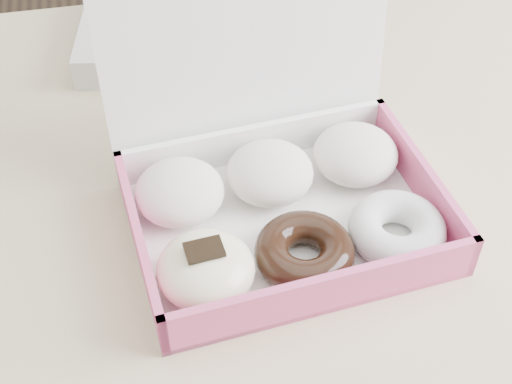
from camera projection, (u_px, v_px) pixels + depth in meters
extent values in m
cube|color=#CFB688|center=(412.00, 145.00, 0.91)|extent=(1.20, 0.80, 0.04)
cylinder|color=#CFB688|center=(37.00, 216.00, 1.33)|extent=(0.05, 0.05, 0.71)
cube|color=white|center=(286.00, 227.00, 0.77)|extent=(0.35, 0.27, 0.01)
cube|color=#D84F80|center=(326.00, 294.00, 0.68)|extent=(0.32, 0.04, 0.05)
cube|color=white|center=(254.00, 144.00, 0.84)|extent=(0.32, 0.04, 0.05)
cube|color=#D84F80|center=(140.00, 245.00, 0.72)|extent=(0.03, 0.24, 0.05)
cube|color=#D84F80|center=(421.00, 181.00, 0.79)|extent=(0.03, 0.24, 0.05)
cube|color=white|center=(248.00, 68.00, 0.79)|extent=(0.33, 0.06, 0.24)
ellipsoid|color=white|center=(180.00, 192.00, 0.77)|extent=(0.11, 0.11, 0.05)
ellipsoid|color=white|center=(270.00, 172.00, 0.79)|extent=(0.11, 0.11, 0.05)
ellipsoid|color=white|center=(355.00, 154.00, 0.81)|extent=(0.11, 0.11, 0.05)
ellipsoid|color=#F5EFBE|center=(206.00, 269.00, 0.69)|extent=(0.11, 0.11, 0.05)
cube|color=black|center=(204.00, 250.00, 0.67)|extent=(0.04, 0.03, 0.00)
torus|color=black|center=(304.00, 252.00, 0.72)|extent=(0.11, 0.11, 0.04)
torus|color=white|center=(397.00, 229.00, 0.74)|extent=(0.11, 0.11, 0.04)
cube|color=silver|center=(181.00, 30.00, 1.02)|extent=(0.31, 0.27, 0.04)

